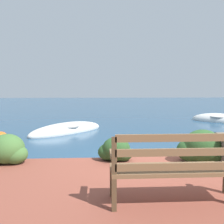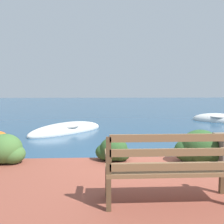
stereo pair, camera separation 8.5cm
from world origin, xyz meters
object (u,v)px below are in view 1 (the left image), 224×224
at_px(rowboat_mid, 219,120).
at_px(mooring_buoy, 1,139).
at_px(rowboat_nearest, 67,131).
at_px(park_bench, 176,166).

height_order(rowboat_mid, mooring_buoy, rowboat_mid).
xyz_separation_m(rowboat_mid, mooring_buoy, (-9.21, -4.33, 0.02)).
height_order(rowboat_nearest, rowboat_mid, rowboat_mid).
bearing_deg(mooring_buoy, rowboat_nearest, 40.96).
distance_m(park_bench, rowboat_mid, 10.59).
relative_size(rowboat_nearest, mooring_buoy, 5.64).
relative_size(rowboat_mid, mooring_buoy, 5.13).
relative_size(park_bench, rowboat_nearest, 0.55).
bearing_deg(rowboat_mid, rowboat_nearest, 61.21).
bearing_deg(park_bench, mooring_buoy, 132.68).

